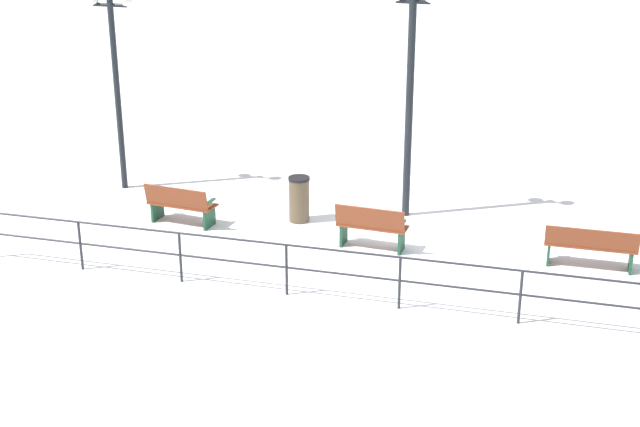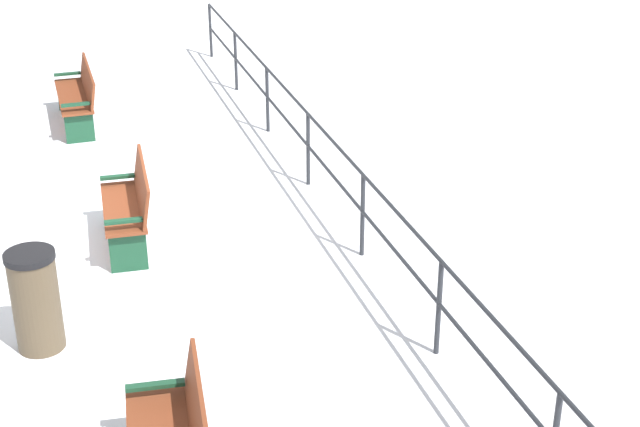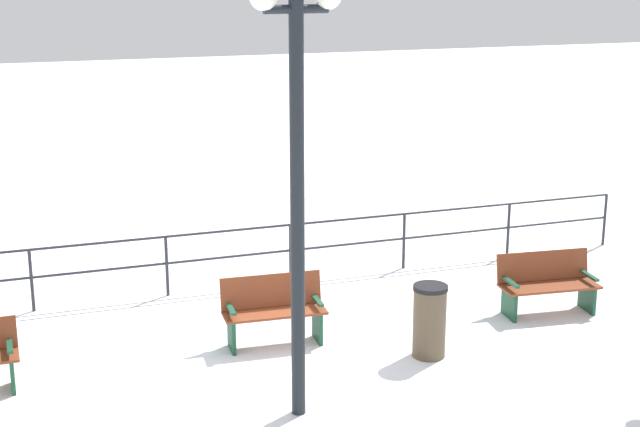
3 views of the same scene
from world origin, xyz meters
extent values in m
plane|color=white|center=(0.00, 0.00, 0.00)|extent=(80.00, 80.00, 0.00)
cube|color=brown|center=(0.07, -4.16, 0.45)|extent=(0.45, 1.70, 0.04)
cube|color=brown|center=(-0.16, -4.17, 0.66)|extent=(0.11, 1.70, 0.39)
cube|color=#19472D|center=(0.07, -4.91, 0.22)|extent=(0.40, 0.05, 0.45)
cube|color=#19472D|center=(0.07, -3.42, 0.22)|extent=(0.40, 0.05, 0.45)
cube|color=#19472D|center=(0.09, -4.91, 0.57)|extent=(0.40, 0.07, 0.04)
cube|color=#19472D|center=(0.09, -3.42, 0.57)|extent=(0.40, 0.07, 0.04)
cube|color=brown|center=(-0.14, 0.00, 0.47)|extent=(0.53, 1.42, 0.04)
cube|color=brown|center=(-0.36, 0.01, 0.72)|extent=(0.21, 1.40, 0.45)
cube|color=#19472D|center=(-0.18, -0.60, 0.24)|extent=(0.40, 0.08, 0.47)
cube|color=#19472D|center=(-0.10, 0.60, 0.24)|extent=(0.40, 0.08, 0.47)
cube|color=#19472D|center=(-0.16, -0.60, 0.59)|extent=(0.40, 0.10, 0.04)
cube|color=#19472D|center=(-0.08, 0.60, 0.59)|extent=(0.40, 0.10, 0.04)
cube|color=brown|center=(0.09, 4.16, 0.44)|extent=(0.67, 1.51, 0.04)
cube|color=brown|center=(-0.16, 4.19, 0.67)|extent=(0.27, 1.46, 0.44)
cube|color=#19472D|center=(0.03, 3.54, 0.22)|extent=(0.47, 0.10, 0.44)
cube|color=#19472D|center=(0.16, 4.79, 0.22)|extent=(0.47, 0.10, 0.44)
cube|color=#19472D|center=(0.05, 3.54, 0.56)|extent=(0.47, 0.12, 0.04)
cube|color=#19472D|center=(0.18, 4.79, 0.56)|extent=(0.47, 0.12, 0.04)
cylinder|color=black|center=(1.83, -0.31, 2.35)|extent=(0.16, 0.16, 4.71)
cylinder|color=black|center=(1.83, -0.31, 4.59)|extent=(0.10, 0.70, 0.10)
cylinder|color=black|center=(1.83, 6.42, 2.19)|extent=(0.14, 0.14, 4.38)
cylinder|color=black|center=(1.83, 6.42, 4.26)|extent=(0.08, 0.81, 0.08)
sphere|color=white|center=(1.83, 6.02, 4.38)|extent=(0.27, 0.27, 0.27)
cylinder|color=#26282D|center=(-2.59, -3.04, 0.48)|extent=(0.05, 0.05, 0.96)
cylinder|color=#26282D|center=(-2.59, -1.01, 0.48)|extent=(0.05, 0.05, 0.96)
cylinder|color=#26282D|center=(-2.59, 1.01, 0.48)|extent=(0.05, 0.05, 0.96)
cylinder|color=#26282D|center=(-2.59, 3.04, 0.48)|extent=(0.05, 0.05, 0.96)
cylinder|color=#26282D|center=(-2.59, 5.06, 0.48)|extent=(0.05, 0.05, 0.96)
cylinder|color=#26282D|center=(-2.59, 0.00, 0.96)|extent=(0.04, 14.17, 0.04)
cylinder|color=#26282D|center=(-2.59, 0.00, 0.53)|extent=(0.04, 14.17, 0.04)
cylinder|color=brown|center=(0.88, 1.82, 0.46)|extent=(0.44, 0.44, 0.93)
cylinder|color=black|center=(0.88, 1.82, 0.96)|extent=(0.46, 0.46, 0.06)
camera|label=1|loc=(-16.42, -3.42, 7.17)|focal=50.84mm
camera|label=2|loc=(0.68, 9.78, 5.00)|focal=53.70mm
camera|label=3|loc=(11.17, -3.37, 5.05)|focal=52.22mm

